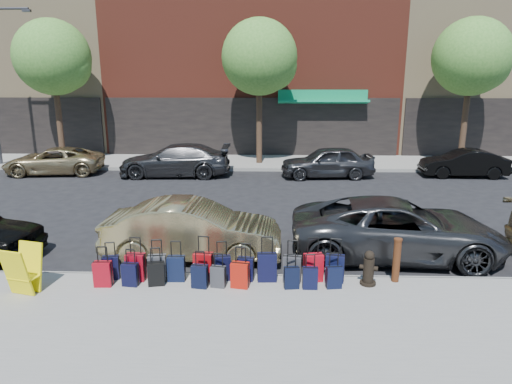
{
  "coord_description": "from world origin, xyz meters",
  "views": [
    {
      "loc": [
        1.05,
        -14.26,
        4.65
      ],
      "look_at": [
        0.67,
        -1.5,
        1.37
      ],
      "focal_mm": 32.0,
      "sensor_mm": 36.0,
      "label": 1
    }
  ],
  "objects_px": {
    "display_rack": "(23,270)",
    "suitcase_front_5": "(222,268)",
    "tree_left": "(56,59)",
    "car_far_1": "(175,160)",
    "car_far_0": "(54,161)",
    "car_near_1": "(193,230)",
    "car_far_2": "(327,162)",
    "car_near_2": "(397,229)",
    "tree_center": "(262,59)",
    "fire_hydrant": "(369,269)",
    "tree_right": "(474,59)",
    "bollard": "(397,259)",
    "car_far_3": "(464,163)"
  },
  "relations": [
    {
      "from": "tree_right",
      "to": "car_near_2",
      "type": "height_order",
      "value": "tree_right"
    },
    {
      "from": "display_rack",
      "to": "car_far_1",
      "type": "height_order",
      "value": "car_far_1"
    },
    {
      "from": "fire_hydrant",
      "to": "car_far_2",
      "type": "relative_size",
      "value": 0.18
    },
    {
      "from": "bollard",
      "to": "display_rack",
      "type": "height_order",
      "value": "display_rack"
    },
    {
      "from": "suitcase_front_5",
      "to": "car_near_1",
      "type": "distance_m",
      "value": 1.9
    },
    {
      "from": "bollard",
      "to": "car_far_3",
      "type": "height_order",
      "value": "car_far_3"
    },
    {
      "from": "suitcase_front_5",
      "to": "tree_left",
      "type": "bearing_deg",
      "value": 114.04
    },
    {
      "from": "tree_left",
      "to": "car_far_2",
      "type": "bearing_deg",
      "value": -11.58
    },
    {
      "from": "display_rack",
      "to": "car_near_1",
      "type": "xyz_separation_m",
      "value": [
        3.2,
        2.39,
        0.08
      ]
    },
    {
      "from": "car_near_1",
      "to": "car_far_2",
      "type": "height_order",
      "value": "car_near_1"
    },
    {
      "from": "tree_center",
      "to": "tree_left",
      "type": "bearing_deg",
      "value": 180.0
    },
    {
      "from": "car_far_0",
      "to": "car_far_1",
      "type": "distance_m",
      "value": 5.95
    },
    {
      "from": "tree_right",
      "to": "car_near_1",
      "type": "bearing_deg",
      "value": -133.66
    },
    {
      "from": "tree_left",
      "to": "car_far_0",
      "type": "xyz_separation_m",
      "value": [
        0.5,
        -2.42,
        -4.78
      ]
    },
    {
      "from": "display_rack",
      "to": "car_far_0",
      "type": "bearing_deg",
      "value": 127.01
    },
    {
      "from": "tree_right",
      "to": "car_far_0",
      "type": "bearing_deg",
      "value": -173.26
    },
    {
      "from": "car_far_1",
      "to": "car_near_1",
      "type": "bearing_deg",
      "value": 12.64
    },
    {
      "from": "car_far_1",
      "to": "car_far_3",
      "type": "height_order",
      "value": "car_far_1"
    },
    {
      "from": "car_far_0",
      "to": "car_far_2",
      "type": "relative_size",
      "value": 1.07
    },
    {
      "from": "car_far_1",
      "to": "car_near_2",
      "type": "bearing_deg",
      "value": 37.5
    },
    {
      "from": "car_far_0",
      "to": "display_rack",
      "type": "bearing_deg",
      "value": 17.08
    },
    {
      "from": "fire_hydrant",
      "to": "car_far_2",
      "type": "bearing_deg",
      "value": 104.99
    },
    {
      "from": "car_near_2",
      "to": "car_far_0",
      "type": "height_order",
      "value": "car_near_2"
    },
    {
      "from": "tree_left",
      "to": "car_near_2",
      "type": "distance_m",
      "value": 19.44
    },
    {
      "from": "bollard",
      "to": "car_far_2",
      "type": "xyz_separation_m",
      "value": [
        -0.16,
        11.44,
        0.06
      ]
    },
    {
      "from": "bollard",
      "to": "car_far_1",
      "type": "xyz_separation_m",
      "value": [
        -7.31,
        11.52,
        0.08
      ]
    },
    {
      "from": "tree_left",
      "to": "bollard",
      "type": "bearing_deg",
      "value": -45.96
    },
    {
      "from": "bollard",
      "to": "display_rack",
      "type": "distance_m",
      "value": 8.05
    },
    {
      "from": "tree_center",
      "to": "fire_hydrant",
      "type": "xyz_separation_m",
      "value": [
        2.61,
        -14.4,
        -4.9
      ]
    },
    {
      "from": "tree_right",
      "to": "car_far_2",
      "type": "bearing_deg",
      "value": -159.4
    },
    {
      "from": "tree_right",
      "to": "fire_hydrant",
      "type": "height_order",
      "value": "tree_right"
    },
    {
      "from": "fire_hydrant",
      "to": "display_rack",
      "type": "relative_size",
      "value": 0.75
    },
    {
      "from": "car_far_3",
      "to": "display_rack",
      "type": "bearing_deg",
      "value": -46.76
    },
    {
      "from": "tree_right",
      "to": "car_far_1",
      "type": "distance_m",
      "value": 15.52
    },
    {
      "from": "car_near_2",
      "to": "car_far_1",
      "type": "relative_size",
      "value": 1.06
    },
    {
      "from": "bollard",
      "to": "car_far_1",
      "type": "distance_m",
      "value": 13.65
    },
    {
      "from": "fire_hydrant",
      "to": "car_far_2",
      "type": "height_order",
      "value": "car_far_2"
    },
    {
      "from": "car_far_1",
      "to": "car_far_2",
      "type": "xyz_separation_m",
      "value": [
        7.15,
        -0.08,
        -0.02
      ]
    },
    {
      "from": "car_far_0",
      "to": "car_far_1",
      "type": "relative_size",
      "value": 0.88
    },
    {
      "from": "bollard",
      "to": "car_far_1",
      "type": "bearing_deg",
      "value": 122.38
    },
    {
      "from": "fire_hydrant",
      "to": "car_far_0",
      "type": "distance_m",
      "value": 17.39
    },
    {
      "from": "display_rack",
      "to": "suitcase_front_5",
      "type": "bearing_deg",
      "value": 24.95
    },
    {
      "from": "tree_center",
      "to": "tree_right",
      "type": "distance_m",
      "value": 10.5
    },
    {
      "from": "car_far_2",
      "to": "car_far_3",
      "type": "height_order",
      "value": "car_far_2"
    },
    {
      "from": "car_far_1",
      "to": "car_far_3",
      "type": "relative_size",
      "value": 1.33
    },
    {
      "from": "car_near_1",
      "to": "car_far_0",
      "type": "xyz_separation_m",
      "value": [
        -8.43,
        10.22,
        -0.11
      ]
    },
    {
      "from": "fire_hydrant",
      "to": "display_rack",
      "type": "height_order",
      "value": "display_rack"
    },
    {
      "from": "tree_left",
      "to": "car_far_1",
      "type": "relative_size",
      "value": 1.4
    },
    {
      "from": "suitcase_front_5",
      "to": "car_far_0",
      "type": "distance_m",
      "value": 15.1
    },
    {
      "from": "fire_hydrant",
      "to": "car_far_1",
      "type": "relative_size",
      "value": 0.15
    }
  ]
}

